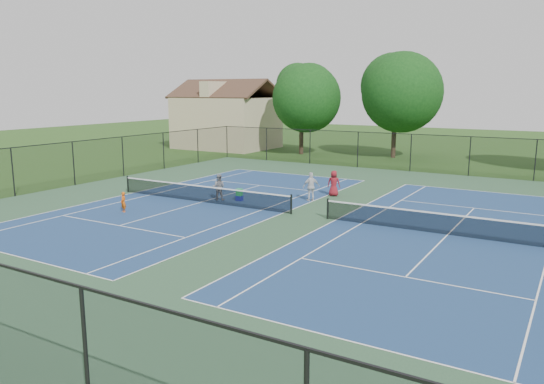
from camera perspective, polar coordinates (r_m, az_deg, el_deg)
The scene contains 14 objects.
ground at distance 27.52m, azimuth 4.00°, elevation -2.65°, with size 140.00×140.00×0.00m, color #234716.
court_pad at distance 27.52m, azimuth 4.00°, elevation -2.64°, with size 36.00×36.00×0.01m, color #2A4B33.
tennis_court_left at distance 31.19m, azimuth -7.56°, elevation -0.92°, with size 12.00×23.83×1.07m.
tennis_court_right at distance 25.25m, azimuth 18.37°, elevation -4.20°, with size 12.00×23.83×1.07m.
perimeter_fence at distance 27.19m, azimuth 4.04°, elevation 0.63°, with size 36.08×36.08×3.02m.
tree_back_a at distance 54.05m, azimuth 3.22°, elevation 10.47°, with size 6.80×6.80×9.15m.
tree_back_b at distance 52.42m, azimuth 13.19°, elevation 10.80°, with size 7.60×7.60×10.03m.
clapboard_house at distance 60.24m, azimuth -4.90°, elevation 7.68°, with size 10.80×8.10×7.65m.
child_player at distance 29.42m, azimuth -15.70°, elevation -1.06°, with size 0.40×0.26×1.10m, color #DC570E.
instructor at distance 31.52m, azimuth -5.75°, elevation 0.51°, with size 0.76×0.59×1.56m, color gray.
bystander_a at distance 31.16m, azimuth 4.23°, elevation 0.57°, with size 1.01×0.42×1.72m, color silver.
bystander_c at distance 32.81m, azimuth 6.66°, elevation 0.93°, with size 0.78×0.51×1.59m, color maroon.
ball_crate at distance 31.38m, azimuth -3.53°, elevation -0.67°, with size 0.38×0.28×0.30m, color navy.
ball_hopper at distance 31.31m, azimuth -3.54°, elevation -0.03°, with size 0.34×0.27×0.41m, color green.
Camera 1 is at (11.97, -23.93, 6.44)m, focal length 35.00 mm.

